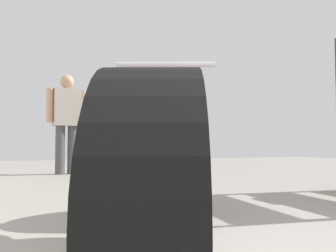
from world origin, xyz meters
TOP-DOWN VIEW (x-y plane):
  - ground_plane at (0.00, 3.33)m, footprint 15.98×15.98m
  - motorcycle_maroon_cruiser at (-0.43, 1.61)m, footprint 1.01×2.19m
  - motorcycle_black_naked at (0.34, 5.41)m, footprint 0.72×1.91m
  - mechanic_in_blue at (-0.71, 6.11)m, footprint 0.66×0.32m

SIDE VIEW (x-z plane):
  - ground_plane at x=0.00m, z-range 0.00..0.00m
  - motorcycle_black_naked at x=0.34m, z-range -0.08..0.81m
  - motorcycle_maroon_cruiser at x=-0.43m, z-range -0.09..0.96m
  - mechanic_in_blue at x=-0.71m, z-range 0.11..1.74m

